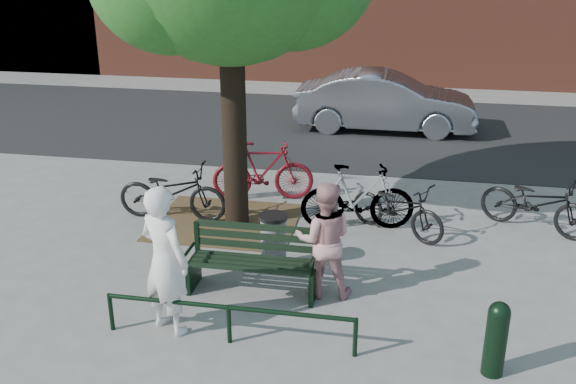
% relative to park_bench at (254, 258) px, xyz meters
% --- Properties ---
extents(ground, '(90.00, 90.00, 0.00)m').
position_rel_park_bench_xyz_m(ground, '(0.00, -0.08, -0.48)').
color(ground, gray).
rests_on(ground, ground).
extents(dirt_pit, '(2.40, 2.00, 0.02)m').
position_rel_park_bench_xyz_m(dirt_pit, '(-1.00, 2.12, -0.47)').
color(dirt_pit, brown).
rests_on(dirt_pit, ground).
extents(road, '(40.00, 7.00, 0.01)m').
position_rel_park_bench_xyz_m(road, '(0.00, 8.42, -0.47)').
color(road, black).
rests_on(road, ground).
extents(park_bench, '(1.74, 0.54, 0.97)m').
position_rel_park_bench_xyz_m(park_bench, '(0.00, 0.00, 0.00)').
color(park_bench, black).
rests_on(park_bench, ground).
extents(guard_railing, '(3.06, 0.06, 0.51)m').
position_rel_park_bench_xyz_m(guard_railing, '(0.00, -1.28, -0.08)').
color(guard_railing, black).
rests_on(guard_railing, ground).
extents(person_left, '(0.82, 0.71, 1.90)m').
position_rel_park_bench_xyz_m(person_left, '(-0.81, -1.13, 0.47)').
color(person_left, white).
rests_on(person_left, ground).
extents(person_right, '(0.85, 0.70, 1.62)m').
position_rel_park_bench_xyz_m(person_right, '(0.95, 0.07, 0.33)').
color(person_right, tan).
rests_on(person_right, ground).
extents(bollard, '(0.24, 0.24, 0.90)m').
position_rel_park_bench_xyz_m(bollard, '(3.03, -1.32, 0.00)').
color(bollard, black).
rests_on(bollard, ground).
extents(litter_bin, '(0.41, 0.41, 0.85)m').
position_rel_park_bench_xyz_m(litter_bin, '(0.14, 0.67, -0.05)').
color(litter_bin, gray).
rests_on(litter_bin, ground).
extents(bicycle_a, '(1.91, 0.68, 1.00)m').
position_rel_park_bench_xyz_m(bicycle_a, '(-1.93, 2.12, 0.02)').
color(bicycle_a, black).
rests_on(bicycle_a, ground).
extents(bicycle_b, '(1.93, 0.89, 1.12)m').
position_rel_park_bench_xyz_m(bicycle_b, '(-0.60, 3.28, 0.08)').
color(bicycle_b, '#5F0D15').
rests_on(bicycle_b, ground).
extents(bicycle_c, '(1.79, 1.43, 0.91)m').
position_rel_park_bench_xyz_m(bicycle_c, '(1.88, 2.20, -0.02)').
color(bicycle_c, black).
rests_on(bicycle_c, ground).
extents(bicycle_d, '(1.94, 0.83, 1.13)m').
position_rel_park_bench_xyz_m(bicycle_d, '(1.22, 2.29, 0.09)').
color(bicycle_d, gray).
rests_on(bicycle_d, ground).
extents(bicycle_e, '(1.95, 1.42, 0.97)m').
position_rel_park_bench_xyz_m(bicycle_e, '(4.13, 2.76, 0.01)').
color(bicycle_e, black).
rests_on(bicycle_e, ground).
extents(parked_car, '(4.48, 1.58, 1.48)m').
position_rel_park_bench_xyz_m(parked_car, '(1.40, 8.46, 0.26)').
color(parked_car, slate).
rests_on(parked_car, ground).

